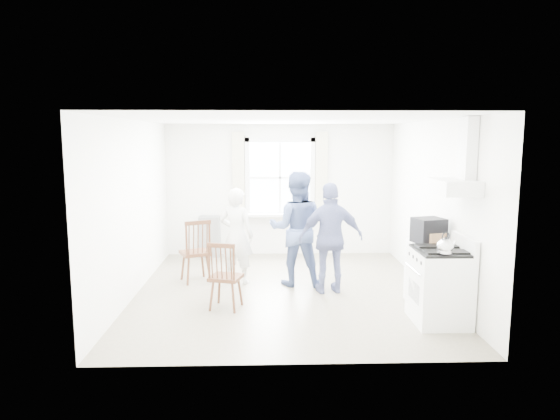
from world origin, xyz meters
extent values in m
cube|color=gray|center=(0.00, 0.00, -0.01)|extent=(4.62, 5.12, 0.02)
cube|color=white|center=(0.00, 2.52, 1.30)|extent=(4.62, 0.04, 2.64)
cube|color=white|center=(0.00, -2.52, 1.30)|extent=(4.62, 0.04, 2.64)
cube|color=white|center=(-2.27, 0.00, 1.30)|extent=(0.04, 5.12, 2.64)
cube|color=white|center=(2.27, 0.00, 1.30)|extent=(0.04, 5.12, 2.64)
cube|color=white|center=(0.00, 0.00, 2.61)|extent=(4.62, 5.12, 0.02)
cube|color=white|center=(0.00, 2.48, 1.55)|extent=(1.20, 0.02, 1.40)
cube|color=white|center=(0.00, 2.46, 2.29)|extent=(1.38, 0.09, 0.09)
cube|color=white|center=(0.00, 2.46, 0.81)|extent=(1.38, 0.09, 0.09)
cube|color=white|center=(-0.65, 2.46, 1.55)|extent=(0.09, 0.09, 1.58)
cube|color=white|center=(0.65, 2.46, 1.55)|extent=(0.09, 0.09, 1.58)
cube|color=white|center=(0.00, 2.38, 0.82)|extent=(1.38, 0.24, 0.06)
cube|color=beige|center=(-0.82, 2.44, 1.60)|extent=(0.24, 0.05, 1.70)
cube|color=beige|center=(0.82, 2.44, 1.60)|extent=(0.24, 0.05, 1.70)
cube|color=white|center=(2.02, -1.35, 1.74)|extent=(0.45, 0.76, 0.18)
cube|color=white|center=(2.17, -1.35, 2.21)|extent=(0.14, 0.30, 0.76)
cube|color=gray|center=(-1.40, 2.33, 0.40)|extent=(0.40, 0.30, 0.80)
cube|color=white|center=(1.91, -1.35, 0.46)|extent=(0.65, 0.76, 0.92)
cube|color=black|center=(1.91, -1.35, 0.94)|extent=(0.61, 0.72, 0.03)
cube|color=white|center=(2.20, -1.35, 1.02)|extent=(0.06, 0.76, 0.20)
cylinder|color=silver|center=(1.56, -1.35, 0.70)|extent=(0.02, 0.61, 0.02)
sphere|color=silver|center=(1.86, -1.61, 1.05)|extent=(0.20, 0.20, 0.20)
cylinder|color=silver|center=(1.86, -1.61, 0.99)|extent=(0.18, 0.18, 0.04)
torus|color=black|center=(1.86, -1.61, 1.17)|extent=(0.12, 0.06, 0.12)
cube|color=white|center=(1.98, -0.65, 0.45)|extent=(0.50, 0.55, 0.90)
cube|color=black|center=(1.95, -0.71, 0.99)|extent=(0.46, 0.43, 0.18)
cube|color=black|center=(1.95, -0.71, 1.16)|extent=(0.46, 0.43, 0.16)
cube|color=#A97C51|center=(2.01, -0.81, 0.98)|extent=(0.29, 0.25, 0.16)
cube|color=#472616|center=(-1.44, 0.59, 0.47)|extent=(0.58, 0.57, 0.05)
cube|color=#472616|center=(-1.37, 0.42, 0.76)|extent=(0.41, 0.23, 0.57)
cylinder|color=#472616|center=(-1.44, 0.59, 0.23)|extent=(0.04, 0.04, 0.45)
cube|color=#472616|center=(-0.85, -0.74, 0.44)|extent=(0.50, 0.48, 0.05)
cube|color=#472616|center=(-0.89, -0.91, 0.70)|extent=(0.39, 0.16, 0.52)
cylinder|color=#472616|center=(-0.85, -0.74, 0.21)|extent=(0.03, 0.03, 0.42)
imported|color=white|center=(-0.76, 0.49, 0.78)|extent=(0.73, 0.73, 1.55)
imported|color=#4B5D8C|center=(0.20, 0.36, 0.91)|extent=(0.96, 0.96, 1.81)
imported|color=navy|center=(0.69, -0.07, 0.84)|extent=(1.08, 1.08, 1.68)
imported|color=#377B3A|center=(0.32, 2.36, 1.00)|extent=(0.17, 0.17, 0.30)
camera|label=1|loc=(-0.31, -7.40, 2.35)|focal=32.00mm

